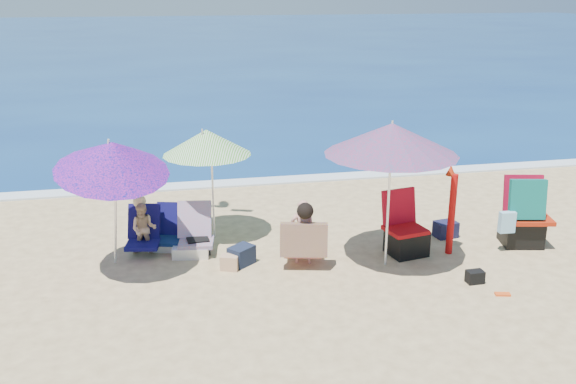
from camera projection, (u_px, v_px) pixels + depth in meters
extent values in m
plane|color=#D8BC84|center=(323.00, 285.00, 9.07)|extent=(120.00, 120.00, 0.00)
cube|color=navy|center=(180.00, 39.00, 50.99)|extent=(120.00, 80.00, 0.12)
cube|color=white|center=(263.00, 181.00, 13.81)|extent=(120.00, 0.50, 0.04)
cylinder|color=white|center=(388.00, 201.00, 9.43)|extent=(0.04, 0.04, 2.05)
cone|color=#D41C51|center=(392.00, 139.00, 9.15)|extent=(1.96, 1.96, 0.46)
cylinder|color=silver|center=(392.00, 125.00, 9.09)|extent=(0.03, 0.03, 0.12)
cylinder|color=white|center=(213.00, 188.00, 10.56)|extent=(0.04, 0.04, 1.74)
cone|color=#34A118|center=(207.00, 142.00, 10.24)|extent=(1.77, 1.77, 0.41)
cylinder|color=silver|center=(202.00, 132.00, 10.09)|extent=(0.03, 0.03, 0.11)
cylinder|color=silver|center=(115.00, 211.00, 9.30)|extent=(0.21, 0.46, 1.80)
cone|color=#BC1AA1|center=(112.00, 157.00, 8.84)|extent=(2.11, 2.14, 0.84)
cylinder|color=silver|center=(108.00, 143.00, 8.74)|extent=(0.05, 0.07, 0.13)
cylinder|color=#B00E0C|center=(452.00, 214.00, 9.96)|extent=(0.12, 0.12, 1.31)
cone|color=#A2240B|center=(451.00, 170.00, 9.78)|extent=(0.17, 0.17, 0.16)
cube|color=#0B1E42|center=(171.00, 240.00, 10.22)|extent=(0.58, 0.53, 0.06)
cube|color=#0C0B40|center=(171.00, 219.00, 10.42)|extent=(0.54, 0.40, 0.51)
cube|color=silver|center=(167.00, 243.00, 10.34)|extent=(0.60, 0.56, 0.15)
cube|color=#CE5348|center=(196.00, 243.00, 10.07)|extent=(0.60, 0.55, 0.06)
cube|color=#EF5464|center=(194.00, 219.00, 10.24)|extent=(0.58, 0.39, 0.57)
cube|color=white|center=(191.00, 249.00, 10.09)|extent=(0.63, 0.58, 0.17)
cube|color=#A30B0F|center=(405.00, 230.00, 9.94)|extent=(0.67, 0.62, 0.06)
cube|color=#A00B1B|center=(399.00, 207.00, 10.10)|extent=(0.60, 0.27, 0.58)
cube|color=black|center=(407.00, 242.00, 10.07)|extent=(0.64, 0.59, 0.41)
cube|color=#A9230C|center=(530.00, 218.00, 10.30)|extent=(0.74, 0.69, 0.07)
cube|color=maroon|center=(523.00, 194.00, 10.50)|extent=(0.66, 0.31, 0.64)
cube|color=black|center=(521.00, 231.00, 10.45)|extent=(0.71, 0.66, 0.45)
cube|color=#097C5F|center=(528.00, 199.00, 10.05)|extent=(0.60, 0.32, 0.64)
cube|color=#8BC4DF|center=(507.00, 222.00, 10.05)|extent=(0.25, 0.12, 0.34)
imported|color=tan|center=(303.00, 232.00, 9.66)|extent=(0.42, 0.32, 1.02)
cube|color=#511071|center=(303.00, 250.00, 9.76)|extent=(0.67, 0.62, 0.07)
cube|color=#311076|center=(304.00, 240.00, 9.44)|extent=(0.74, 0.41, 0.52)
sphere|color=black|center=(305.00, 211.00, 9.37)|extent=(0.25, 0.25, 0.25)
imported|color=tan|center=(144.00, 229.00, 10.01)|extent=(0.46, 0.38, 0.84)
cube|color=#0E0D4B|center=(143.00, 244.00, 10.03)|extent=(0.58, 0.53, 0.06)
cube|color=#0E0B42|center=(144.00, 221.00, 10.24)|extent=(0.55, 0.38, 0.54)
sphere|color=#D4B97A|center=(139.00, 201.00, 10.01)|extent=(0.20, 0.20, 0.20)
cube|color=#171F34|center=(242.00, 255.00, 9.71)|extent=(0.46, 0.45, 0.29)
cube|color=black|center=(198.00, 246.00, 10.11)|extent=(0.36, 0.28, 0.25)
cube|color=tan|center=(230.00, 262.00, 9.55)|extent=(0.31, 0.27, 0.23)
cube|color=#171834|center=(446.00, 229.00, 10.78)|extent=(0.40, 0.32, 0.27)
cube|color=black|center=(475.00, 277.00, 9.12)|extent=(0.24, 0.17, 0.18)
cube|color=#F05019|center=(503.00, 294.00, 8.78)|extent=(0.22, 0.14, 0.03)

